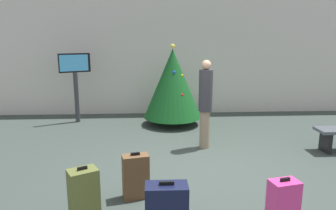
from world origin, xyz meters
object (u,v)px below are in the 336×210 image
at_px(suitcase_1, 283,207).
at_px(suitcase_3, 136,176).
at_px(flight_info_kiosk, 75,75).
at_px(suitcase_0, 84,194).
at_px(traveller_0, 205,102).
at_px(holiday_tree, 173,83).

bearing_deg(suitcase_1, suitcase_3, 151.98).
height_order(flight_info_kiosk, suitcase_0, flight_info_kiosk).
height_order(suitcase_0, suitcase_3, suitcase_0).
distance_m(traveller_0, suitcase_3, 2.52).
distance_m(traveller_0, suitcase_0, 3.27).
height_order(holiday_tree, suitcase_0, holiday_tree).
distance_m(flight_info_kiosk, traveller_0, 3.86).
bearing_deg(suitcase_1, flight_info_kiosk, 124.35).
height_order(holiday_tree, traveller_0, holiday_tree).
distance_m(holiday_tree, suitcase_0, 4.65).
relative_size(holiday_tree, flight_info_kiosk, 1.13).
distance_m(traveller_0, suitcase_1, 3.06).
bearing_deg(traveller_0, suitcase_3, -123.56).
relative_size(traveller_0, suitcase_3, 2.68).
relative_size(holiday_tree, suitcase_1, 3.03).
bearing_deg(holiday_tree, traveller_0, -73.45).
bearing_deg(holiday_tree, suitcase_1, -78.75).
bearing_deg(suitcase_0, traveller_0, 51.90).
relative_size(traveller_0, suitcase_0, 2.61).
xyz_separation_m(holiday_tree, suitcase_3, (-0.80, -3.86, -0.78)).
bearing_deg(suitcase_0, suitcase_3, 38.00).
bearing_deg(flight_info_kiosk, suitcase_0, -76.28).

